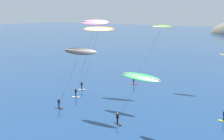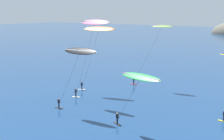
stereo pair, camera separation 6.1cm
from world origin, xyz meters
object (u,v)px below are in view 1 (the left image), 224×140
kitesurfer_orange (98,33)px  kitesurfer_pink (93,28)px  kitesurfer_black (79,55)px  kitesurfer_green (139,80)px  kitesurfer_lime (159,33)px

kitesurfer_orange → kitesurfer_pink: bearing=-59.4°
kitesurfer_orange → kitesurfer_pink: size_ratio=0.90×
kitesurfer_black → kitesurfer_pink: 7.30m
kitesurfer_green → kitesurfer_black: kitesurfer_black is taller
kitesurfer_lime → kitesurfer_black: size_ratio=1.26×
kitesurfer_lime → kitesurfer_black: (-3.22, -21.09, -2.22)m
kitesurfer_lime → kitesurfer_orange: bearing=-131.1°
kitesurfer_black → kitesurfer_orange: bearing=114.0°
kitesurfer_lime → kitesurfer_orange: kitesurfer_lime is taller
kitesurfer_green → kitesurfer_orange: size_ratio=0.61×
kitesurfer_lime → kitesurfer_black: 21.45m
kitesurfer_pink → kitesurfer_green: bearing=-28.9°
kitesurfer_lime → kitesurfer_pink: 15.98m
kitesurfer_green → kitesurfer_black: 11.21m
kitesurfer_black → kitesurfer_orange: size_ratio=0.80×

